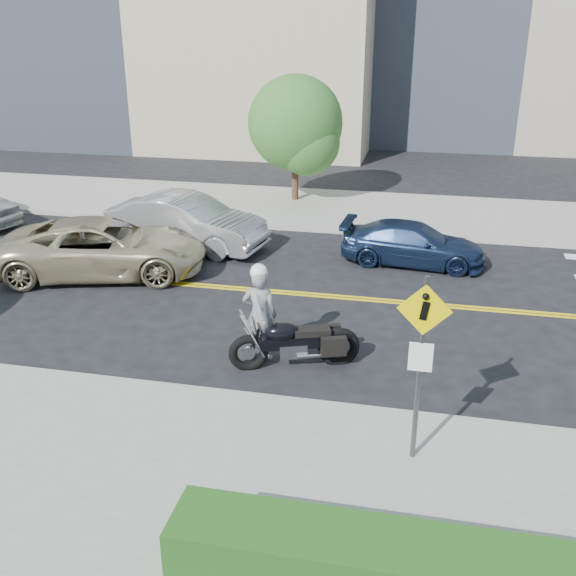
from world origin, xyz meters
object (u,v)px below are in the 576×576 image
(motorcyclist, at_px, (260,312))
(parked_car_silver, at_px, (187,222))
(suv, at_px, (104,248))
(parked_car_blue, at_px, (413,244))
(motorcycle, at_px, (295,331))
(pedestrian_sign, at_px, (421,353))

(motorcyclist, distance_m, parked_car_silver, 7.31)
(suv, relative_size, parked_car_blue, 1.35)
(motorcyclist, bearing_deg, motorcycle, 164.58)
(pedestrian_sign, height_order, suv, pedestrian_sign)
(motorcycle, bearing_deg, parked_car_blue, 52.70)
(motorcyclist, height_order, motorcycle, motorcyclist)
(parked_car_silver, bearing_deg, suv, 161.27)
(motorcycle, relative_size, suv, 0.47)
(suv, xyz_separation_m, parked_car_silver, (1.40, 2.54, 0.03))
(suv, xyz_separation_m, parked_car_blue, (7.98, 2.54, -0.17))
(parked_car_silver, bearing_deg, motorcycle, -134.42)
(parked_car_silver, bearing_deg, pedestrian_sign, -132.50)
(pedestrian_sign, height_order, motorcyclist, pedestrian_sign)
(motorcyclist, distance_m, motorcycle, 0.82)
(pedestrian_sign, bearing_deg, parked_car_blue, 92.39)
(parked_car_silver, xyz_separation_m, parked_car_blue, (6.58, 0.00, -0.20))
(pedestrian_sign, distance_m, parked_car_blue, 9.23)
(suv, height_order, parked_car_silver, parked_car_silver)
(motorcycle, distance_m, parked_car_blue, 6.72)
(parked_car_silver, bearing_deg, motorcyclist, -138.51)
(pedestrian_sign, xyz_separation_m, suv, (-8.36, 6.58, -1.22))
(suv, relative_size, parked_car_silver, 1.13)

